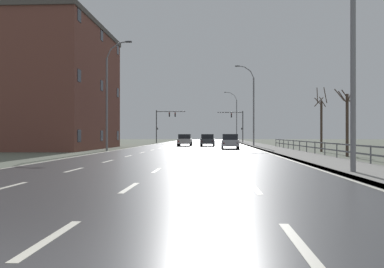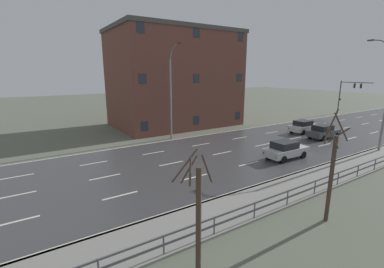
# 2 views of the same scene
# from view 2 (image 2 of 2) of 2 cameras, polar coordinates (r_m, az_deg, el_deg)

# --- Properties ---
(ground_plane) EXTENTS (160.00, 160.00, 0.12)m
(ground_plane) POSITION_cam_2_polar(r_m,az_deg,el_deg) (34.85, 24.20, -0.33)
(ground_plane) COLOR #5B6051
(road_asphalt_strip) EXTENTS (14.00, 120.00, 0.03)m
(road_asphalt_strip) POSITION_cam_2_polar(r_m,az_deg,el_deg) (45.23, 32.65, 1.68)
(road_asphalt_strip) COLOR #3D3D3F
(road_asphalt_strip) RESTS_ON ground
(guardrail) EXTENTS (0.07, 35.98, 1.00)m
(guardrail) POSITION_cam_2_polar(r_m,az_deg,el_deg) (12.67, 4.84, -18.56)
(guardrail) COLOR #515459
(guardrail) RESTS_ON ground
(street_lamp_left_bank) EXTENTS (2.46, 0.24, 10.32)m
(street_lamp_left_bank) POSITION_cam_2_polar(r_m,az_deg,el_deg) (29.34, -4.50, 8.58)
(street_lamp_left_bank) COLOR slate
(street_lamp_left_bank) RESTS_ON ground
(traffic_signal_left) EXTENTS (5.37, 0.36, 5.97)m
(traffic_signal_left) POSITION_cam_2_polar(r_m,az_deg,el_deg) (54.88, 30.62, 7.94)
(traffic_signal_left) COLOR #38383A
(traffic_signal_left) RESTS_ON ground
(car_far_right) EXTENTS (1.90, 4.13, 1.57)m
(car_far_right) POSITION_cam_2_polar(r_m,az_deg,el_deg) (33.66, 26.54, 0.50)
(car_far_right) COLOR #474C51
(car_far_right) RESTS_ON ground
(car_near_right) EXTENTS (1.92, 4.15, 1.57)m
(car_near_right) POSITION_cam_2_polar(r_m,az_deg,el_deg) (24.44, 19.62, -3.20)
(car_near_right) COLOR #B7B7BC
(car_near_right) RESTS_ON ground
(car_distant) EXTENTS (1.84, 4.10, 1.57)m
(car_distant) POSITION_cam_2_polar(r_m,az_deg,el_deg) (35.80, 23.01, 1.52)
(car_distant) COLOR silver
(car_distant) RESTS_ON ground
(brick_building) EXTENTS (11.49, 16.88, 13.09)m
(brick_building) POSITION_cam_2_polar(r_m,az_deg,el_deg) (38.11, -3.85, 11.88)
(brick_building) COLOR brown
(brick_building) RESTS_ON ground
(bare_tree_mid) EXTENTS (1.20, 1.25, 4.86)m
(bare_tree_mid) POSITION_cam_2_polar(r_m,az_deg,el_deg) (9.65, 1.26, -17.74)
(bare_tree_mid) COLOR #423328
(bare_tree_mid) RESTS_ON ground
(bare_tree_far) EXTENTS (1.11, 1.20, 5.69)m
(bare_tree_far) POSITION_cam_2_polar(r_m,az_deg,el_deg) (14.69, 27.93, -7.40)
(bare_tree_far) COLOR #423328
(bare_tree_far) RESTS_ON ground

